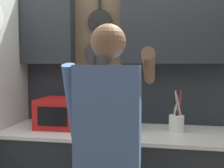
# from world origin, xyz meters

# --- Properties ---
(back_wall_unit) EXTENTS (2.54, 0.20, 2.34)m
(back_wall_unit) POSITION_xyz_m (0.02, 0.29, 1.44)
(back_wall_unit) COLOR #23282D
(back_wall_unit) RESTS_ON ground_plane
(microwave) EXTENTS (0.49, 0.38, 0.27)m
(microwave) POSITION_xyz_m (-0.47, 0.05, 1.01)
(microwave) COLOR red
(microwave) RESTS_ON base_cabinet_counter
(knife_block) EXTENTS (0.11, 0.15, 0.29)m
(knife_block) POSITION_xyz_m (0.13, 0.05, 0.99)
(knife_block) COLOR brown
(knife_block) RESTS_ON base_cabinet_counter
(utensil_crock) EXTENTS (0.13, 0.13, 0.36)m
(utensil_crock) POSITION_xyz_m (0.53, 0.05, 0.97)
(utensil_crock) COLOR white
(utensil_crock) RESTS_ON base_cabinet_counter
(person) EXTENTS (0.54, 0.65, 1.69)m
(person) POSITION_xyz_m (0.07, -0.68, 1.01)
(person) COLOR #383842
(person) RESTS_ON ground_plane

